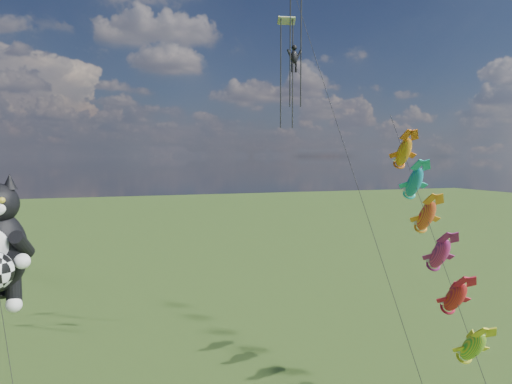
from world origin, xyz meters
name	(u,v)px	position (x,y,z in m)	size (l,w,h in m)	color
fish_windsock_rig	(433,235)	(20.29, 3.83, 8.90)	(4.35, 15.43, 15.84)	#503A29
parafoil_rig	(296,57)	(16.25, 12.70, 19.58)	(1.86, 17.53, 25.97)	#503A29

